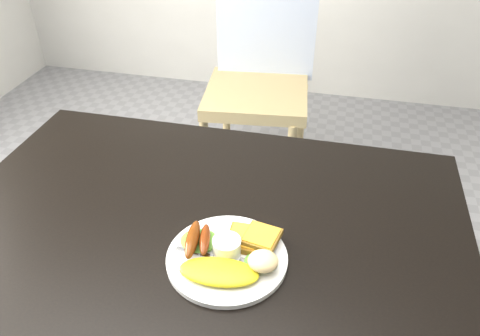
% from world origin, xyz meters
% --- Properties ---
extents(dining_table, '(1.20, 0.80, 0.04)m').
position_xyz_m(dining_table, '(0.00, 0.00, 0.73)').
color(dining_table, black).
rests_on(dining_table, ground).
extents(dining_chair, '(0.53, 0.53, 0.06)m').
position_xyz_m(dining_chair, '(-0.12, 1.23, 0.45)').
color(dining_chair, tan).
rests_on(dining_chair, ground).
extents(person, '(0.55, 0.41, 1.42)m').
position_xyz_m(person, '(0.18, 0.45, 0.71)').
color(person, navy).
rests_on(person, ground).
extents(plate, '(0.25, 0.25, 0.01)m').
position_xyz_m(plate, '(0.08, -0.11, 0.76)').
color(plate, white).
rests_on(plate, dining_table).
extents(lettuce_left, '(0.08, 0.08, 0.01)m').
position_xyz_m(lettuce_left, '(0.02, -0.09, 0.77)').
color(lettuce_left, '#4F892E').
rests_on(lettuce_left, plate).
extents(lettuce_right, '(0.09, 0.08, 0.01)m').
position_xyz_m(lettuce_right, '(0.16, -0.11, 0.77)').
color(lettuce_right, '#38921D').
rests_on(lettuce_right, plate).
extents(omelette, '(0.17, 0.09, 0.02)m').
position_xyz_m(omelette, '(0.08, -0.17, 0.77)').
color(omelette, gold).
rests_on(omelette, plate).
extents(sausage_a, '(0.04, 0.11, 0.03)m').
position_xyz_m(sausage_a, '(0.01, -0.10, 0.78)').
color(sausage_a, brown).
rests_on(sausage_a, lettuce_left).
extents(sausage_b, '(0.04, 0.09, 0.02)m').
position_xyz_m(sausage_b, '(0.03, -0.10, 0.78)').
color(sausage_b, '#662A09').
rests_on(sausage_b, lettuce_left).
extents(ramekin, '(0.07, 0.07, 0.03)m').
position_xyz_m(ramekin, '(0.08, -0.10, 0.78)').
color(ramekin, white).
rests_on(ramekin, plate).
extents(toast_a, '(0.08, 0.08, 0.01)m').
position_xyz_m(toast_a, '(0.11, -0.06, 0.77)').
color(toast_a, '#905A1F').
rests_on(toast_a, plate).
extents(toast_b, '(0.08, 0.08, 0.01)m').
position_xyz_m(toast_b, '(0.15, -0.06, 0.78)').
color(toast_b, '#8B5A16').
rests_on(toast_b, toast_a).
extents(potato_salad, '(0.06, 0.06, 0.03)m').
position_xyz_m(potato_salad, '(0.16, -0.13, 0.79)').
color(potato_salad, beige).
rests_on(potato_salad, lettuce_right).
extents(fork, '(0.14, 0.02, 0.00)m').
position_xyz_m(fork, '(0.04, -0.12, 0.76)').
color(fork, '#ADAFB7').
rests_on(fork, plate).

